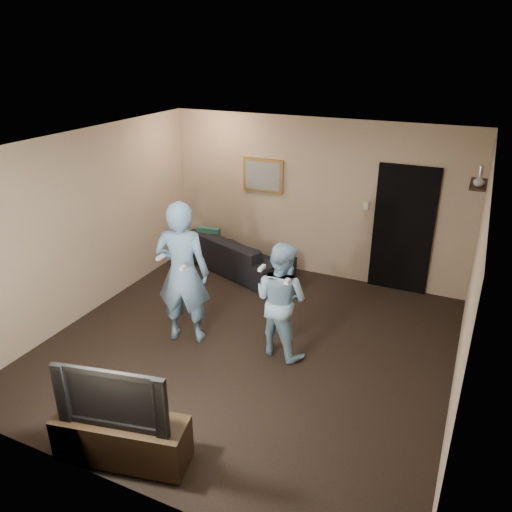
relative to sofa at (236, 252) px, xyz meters
The scene contains 19 objects.
ground 2.43m from the sofa, 59.25° to the right, with size 5.00×5.00×0.00m, color black.
ceiling 3.33m from the sofa, 59.25° to the right, with size 5.00×5.00×0.04m, color silver.
wall_back 1.64m from the sofa, 19.09° to the left, with size 5.00×0.04×2.60m, color tan.
wall_front 4.84m from the sofa, 74.91° to the right, with size 5.00×0.04×2.60m, color tan.
wall_left 2.63m from the sofa, 121.42° to the right, with size 0.04×5.00×2.60m, color tan.
wall_right 4.38m from the sofa, 29.04° to the right, with size 0.04×5.00×2.60m, color tan.
sofa is the anchor object (origin of this frame).
throw_pillow 0.55m from the sofa, behind, with size 0.40×0.13×0.40m, color #17463C.
painting_frame 1.40m from the sofa, 50.32° to the left, with size 0.72×0.05×0.57m, color olive.
painting_canvas 1.39m from the sofa, 48.35° to the left, with size 0.62×0.01×0.47m, color slate.
doorway 2.80m from the sofa, ahead, with size 0.90×0.06×2.00m, color black.
light_switch 2.34m from the sofa, 10.92° to the left, with size 0.08×0.02×0.12m, color silver.
wall_shelf 4.01m from the sofa, ahead, with size 0.20×0.60×0.03m, color black.
shelf_vase 4.06m from the sofa, ahead, with size 0.13×0.13×0.14m, color #A2A2A7.
shelf_figurine 4.04m from the sofa, ahead, with size 0.06×0.06×0.18m, color #B8B7BC.
tv_console 4.42m from the sofa, 76.94° to the right, with size 1.25×0.40×0.45m, color black.
television 4.45m from the sofa, 76.94° to the right, with size 1.06×0.14×0.61m, color black.
wii_player_left 2.37m from the sofa, 79.99° to the right, with size 0.79×0.63×1.91m.
wii_player_right 2.65m from the sofa, 50.70° to the right, with size 0.84×0.73×1.50m.
Camera 1 is at (2.41, -4.98, 3.66)m, focal length 35.00 mm.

